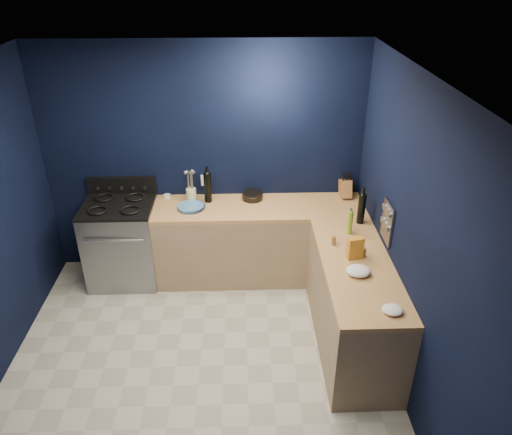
{
  "coord_description": "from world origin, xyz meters",
  "views": [
    {
      "loc": [
        0.41,
        -3.27,
        3.37
      ],
      "look_at": [
        0.55,
        1.0,
        1.0
      ],
      "focal_mm": 34.19,
      "sensor_mm": 36.0,
      "label": 1
    }
  ],
  "objects_px": {
    "knife_block": "(345,188)",
    "crouton_bag": "(355,248)",
    "gas_range": "(123,244)",
    "utensil_crock": "(191,195)",
    "plate_stack": "(191,207)"
  },
  "relations": [
    {
      "from": "utensil_crock",
      "to": "knife_block",
      "type": "relative_size",
      "value": 0.72
    },
    {
      "from": "plate_stack",
      "to": "crouton_bag",
      "type": "height_order",
      "value": "crouton_bag"
    },
    {
      "from": "utensil_crock",
      "to": "knife_block",
      "type": "bearing_deg",
      "value": 1.32
    },
    {
      "from": "plate_stack",
      "to": "utensil_crock",
      "type": "relative_size",
      "value": 1.99
    },
    {
      "from": "utensil_crock",
      "to": "crouton_bag",
      "type": "xyz_separation_m",
      "value": [
        1.57,
        -1.21,
        0.03
      ]
    },
    {
      "from": "gas_range",
      "to": "plate_stack",
      "type": "bearing_deg",
      "value": -0.91
    },
    {
      "from": "knife_block",
      "to": "crouton_bag",
      "type": "bearing_deg",
      "value": -100.94
    },
    {
      "from": "knife_block",
      "to": "gas_range",
      "type": "bearing_deg",
      "value": -178.8
    },
    {
      "from": "plate_stack",
      "to": "knife_block",
      "type": "distance_m",
      "value": 1.73
    },
    {
      "from": "gas_range",
      "to": "crouton_bag",
      "type": "xyz_separation_m",
      "value": [
        2.35,
        -1.03,
        0.55
      ]
    },
    {
      "from": "gas_range",
      "to": "utensil_crock",
      "type": "bearing_deg",
      "value": 13.03
    },
    {
      "from": "utensil_crock",
      "to": "crouton_bag",
      "type": "relative_size",
      "value": 0.67
    },
    {
      "from": "gas_range",
      "to": "crouton_bag",
      "type": "distance_m",
      "value": 2.62
    },
    {
      "from": "plate_stack",
      "to": "crouton_bag",
      "type": "relative_size",
      "value": 1.34
    },
    {
      "from": "knife_block",
      "to": "utensil_crock",
      "type": "bearing_deg",
      "value": 177.49
    }
  ]
}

